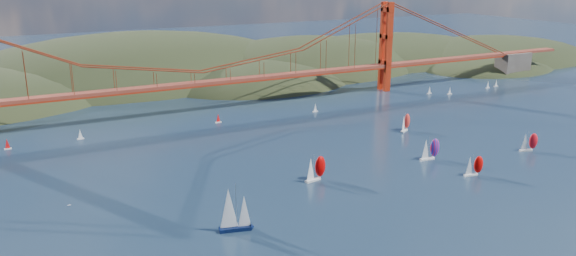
# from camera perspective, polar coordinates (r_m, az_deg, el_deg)

# --- Properties ---
(headlands) EXTENTS (725.00, 225.00, 96.00)m
(headlands) POSITION_cam_1_polar(r_m,az_deg,el_deg) (415.38, -7.03, 3.73)
(headlands) COLOR black
(headlands) RESTS_ON ground
(bridge) EXTENTS (552.00, 12.00, 55.00)m
(bridge) POSITION_cam_1_polar(r_m,az_deg,el_deg) (300.88, -9.16, 7.56)
(bridge) COLOR maroon
(bridge) RESTS_ON ground
(sloop_navy) EXTENTS (10.14, 6.56, 15.10)m
(sloop_navy) POSITION_cam_1_polar(r_m,az_deg,el_deg) (168.83, -5.58, -8.30)
(sloop_navy) COLOR black
(sloop_navy) RESTS_ON ground
(racer_0) EXTENTS (9.12, 4.71, 10.24)m
(racer_0) POSITION_cam_1_polar(r_m,az_deg,el_deg) (206.69, 2.79, -4.09)
(racer_0) COLOR silver
(racer_0) RESTS_ON ground
(racer_1) EXTENTS (7.64, 3.98, 8.57)m
(racer_1) POSITION_cam_1_polar(r_m,az_deg,el_deg) (222.85, 18.35, -3.62)
(racer_1) COLOR white
(racer_1) RESTS_ON ground
(racer_2) EXTENTS (7.83, 4.80, 8.76)m
(racer_2) POSITION_cam_1_polar(r_m,az_deg,el_deg) (260.45, 23.28, -1.27)
(racer_2) COLOR silver
(racer_2) RESTS_ON ground
(racer_3) EXTENTS (8.16, 6.21, 9.22)m
(racer_3) POSITION_cam_1_polar(r_m,az_deg,el_deg) (273.53, 11.83, 0.57)
(racer_3) COLOR silver
(racer_3) RESTS_ON ground
(racer_rwb) EXTENTS (8.66, 3.81, 9.83)m
(racer_rwb) POSITION_cam_1_polar(r_m,az_deg,el_deg) (235.77, 14.23, -2.04)
(racer_rwb) COLOR white
(racer_rwb) RESTS_ON ground
(distant_boat_2) EXTENTS (3.00, 2.00, 4.70)m
(distant_boat_2) POSITION_cam_1_polar(r_m,az_deg,el_deg) (270.33, -26.63, -1.46)
(distant_boat_2) COLOR silver
(distant_boat_2) RESTS_ON ground
(distant_boat_3) EXTENTS (3.00, 2.00, 4.70)m
(distant_boat_3) POSITION_cam_1_polar(r_m,az_deg,el_deg) (272.53, -20.36, -0.60)
(distant_boat_3) COLOR silver
(distant_boat_3) RESTS_ON ground
(distant_boat_4) EXTENTS (3.00, 2.00, 4.70)m
(distant_boat_4) POSITION_cam_1_polar(r_m,az_deg,el_deg) (357.64, 14.19, 3.77)
(distant_boat_4) COLOR silver
(distant_boat_4) RESTS_ON ground
(distant_boat_5) EXTENTS (3.00, 2.00, 4.70)m
(distant_boat_5) POSITION_cam_1_polar(r_m,az_deg,el_deg) (359.40, 16.12, 3.68)
(distant_boat_5) COLOR silver
(distant_boat_5) RESTS_ON ground
(distant_boat_6) EXTENTS (3.00, 2.00, 4.70)m
(distant_boat_6) POSITION_cam_1_polar(r_m,az_deg,el_deg) (385.09, 19.65, 4.18)
(distant_boat_6) COLOR silver
(distant_boat_6) RESTS_ON ground
(distant_boat_7) EXTENTS (3.00, 2.00, 4.70)m
(distant_boat_7) POSITION_cam_1_polar(r_m,az_deg,el_deg) (392.39, 20.40, 4.32)
(distant_boat_7) COLOR silver
(distant_boat_7) RESTS_ON ground
(distant_boat_8) EXTENTS (3.00, 2.00, 4.70)m
(distant_boat_8) POSITION_cam_1_polar(r_m,az_deg,el_deg) (303.79, 2.80, 2.09)
(distant_boat_8) COLOR silver
(distant_boat_8) RESTS_ON ground
(distant_boat_9) EXTENTS (3.00, 2.00, 4.70)m
(distant_boat_9) POSITION_cam_1_polar(r_m,az_deg,el_deg) (284.77, -7.10, 1.01)
(distant_boat_9) COLOR silver
(distant_boat_9) RESTS_ON ground
(gull) EXTENTS (0.90, 0.25, 0.17)m
(gull) POSITION_cam_1_polar(r_m,az_deg,el_deg) (143.00, -21.36, -7.31)
(gull) COLOR white
(gull) RESTS_ON ground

